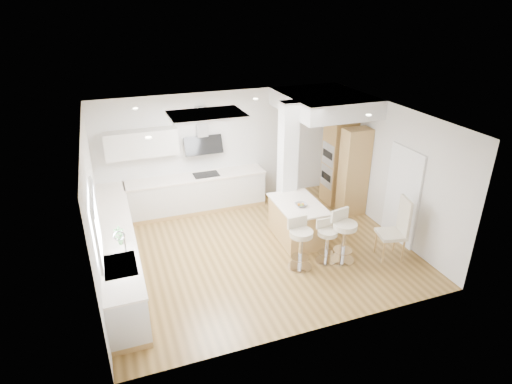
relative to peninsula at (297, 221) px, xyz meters
name	(u,v)px	position (x,y,z in m)	size (l,w,h in m)	color
ground	(258,250)	(-0.96, -0.16, -0.42)	(6.00, 6.00, 0.00)	olive
ceiling	(258,250)	(-0.96, -0.16, -0.42)	(6.00, 5.00, 0.02)	silver
wall_back	(222,149)	(-0.96, 2.34, 0.98)	(6.00, 0.04, 2.80)	silver
wall_left	(94,213)	(-3.96, -0.16, 0.98)	(0.04, 5.00, 2.80)	silver
wall_right	(388,169)	(2.04, -0.16, 0.98)	(0.04, 5.00, 2.80)	silver
skylight	(207,115)	(-1.75, 0.44, 2.35)	(4.10, 2.10, 0.06)	white
window_left	(95,221)	(-3.92, -1.06, 1.27)	(0.06, 1.28, 1.07)	white
doorway_right	(402,197)	(2.01, -0.76, 0.58)	(0.05, 1.00, 2.10)	#494239
counter_left	(119,249)	(-3.66, 0.07, 0.04)	(0.63, 4.50, 1.35)	tan
counter_back	(189,185)	(-1.88, 2.06, 0.27)	(3.62, 0.63, 2.50)	tan
pillar	(287,165)	(0.09, 0.79, 0.98)	(0.35, 0.35, 2.80)	white
soffit	(324,103)	(1.14, 1.24, 2.18)	(1.78, 2.20, 0.40)	silver
oven_column	(344,166)	(1.71, 1.07, 0.63)	(0.63, 1.21, 2.10)	tan
peninsula	(297,221)	(0.00, 0.00, 0.00)	(0.94, 1.39, 0.90)	tan
bar_stool_a	(300,241)	(-0.42, -1.01, 0.16)	(0.49, 0.49, 1.03)	silver
bar_stool_b	(327,239)	(0.15, -1.00, 0.08)	(0.40, 0.40, 0.89)	silver
bar_stool_c	(344,234)	(0.47, -1.08, 0.18)	(0.57, 0.57, 1.07)	silver
dining_chair	(398,227)	(1.52, -1.33, 0.26)	(0.60, 0.60, 1.28)	beige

